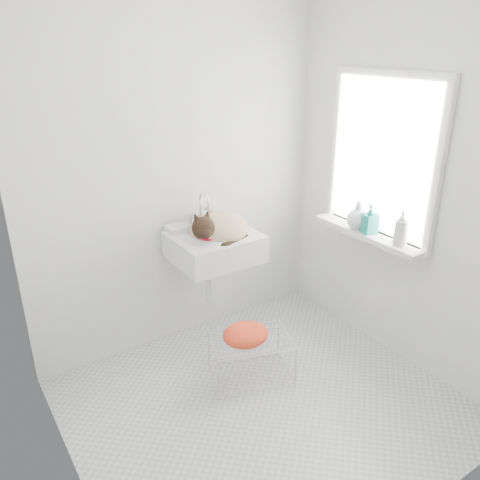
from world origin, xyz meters
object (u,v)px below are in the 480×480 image
cat (217,229)px  wire_rack (251,357)px  bottle_a (399,245)px  bottle_c (357,228)px  sink (214,234)px  bottle_b (368,233)px

cat → wire_rack: size_ratio=0.92×
bottle_a → bottle_c: (0.00, 0.37, 0.00)m
cat → wire_rack: 0.87m
sink → bottle_b: bearing=-32.1°
sink → bottle_c: (0.89, -0.45, 0.00)m
bottle_a → bottle_b: bearing=90.0°
wire_rack → bottle_a: (0.91, -0.34, 0.70)m
sink → cat: bearing=-54.5°
bottle_b → bottle_c: (0.00, 0.11, 0.00)m
cat → bottle_b: 1.03m
sink → wire_rack: (-0.02, -0.48, -0.70)m
sink → cat: (0.01, -0.02, 0.04)m
cat → bottle_a: 1.19m
sink → bottle_c: size_ratio=2.89×
bottle_a → sink: bearing=137.5°
cat → wire_rack: bearing=-97.4°
bottle_c → bottle_a: bearing=-90.0°
wire_rack → bottle_b: bearing=-4.9°
bottle_b → bottle_c: bearing=90.0°
bottle_a → bottle_c: 0.37m
sink → cat: cat is taller
cat → bottle_c: cat is taller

